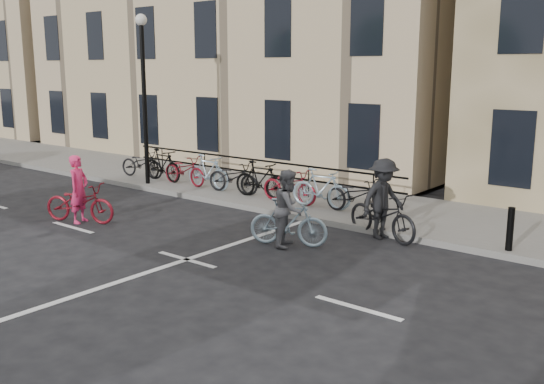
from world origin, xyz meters
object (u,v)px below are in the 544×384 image
Objects in this scene: cyclist_pink at (80,199)px; cyclist_grey at (289,215)px; lamp_post at (143,78)px; cyclist_dark at (383,207)px.

cyclist_grey is (5.31, 1.65, 0.09)m from cyclist_pink.
lamp_post is 2.62× the size of cyclist_pink.
cyclist_grey is 0.82× the size of cyclist_dark.
lamp_post is 2.43× the size of cyclist_dark.
lamp_post is 8.33m from cyclist_grey.
lamp_post is at bearing 6.48° from cyclist_pink.
cyclist_grey is at bearing -17.14° from lamp_post.
cyclist_dark is at bearing -58.05° from cyclist_grey.
cyclist_dark is (1.29, 1.81, 0.04)m from cyclist_grey.
cyclist_pink is at bearing 134.79° from cyclist_dark.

